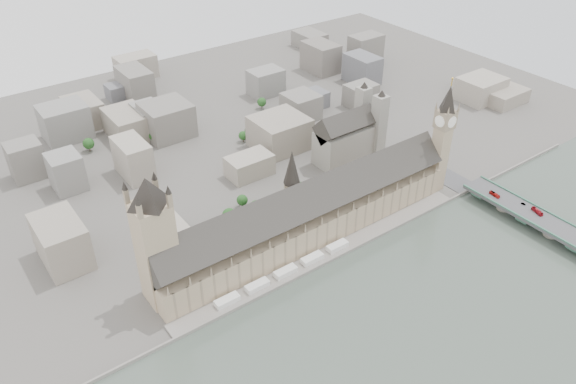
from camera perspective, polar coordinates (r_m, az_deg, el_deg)
ground at (r=442.76m, az=3.43°, el=-5.92°), size 900.00×900.00×0.00m
embankment_wall at (r=433.23m, az=4.69°, el=-6.79°), size 600.00×1.50×3.00m
river_terrace at (r=437.80m, az=4.05°, el=-6.32°), size 270.00×15.00×2.00m
terrace_tents at (r=417.31m, az=-0.26°, el=-8.09°), size 118.00×7.00×4.00m
palace_of_westminster at (r=440.66m, az=1.91°, el=-2.33°), size 265.00×40.73×55.44m
elizabeth_tower at (r=500.58m, az=15.49°, el=5.93°), size 17.00×17.00×107.50m
victoria_tower at (r=377.82m, az=-13.43°, el=-4.33°), size 30.00×30.00×100.00m
central_tower at (r=419.77m, az=0.40°, el=1.47°), size 13.00×13.00×48.00m
westminster_bridge at (r=503.53m, az=24.53°, el=-3.12°), size 25.00×325.00×10.25m
westminster_abbey at (r=549.27m, az=6.28°, el=5.73°), size 68.00×36.00×64.00m
city_skyline_inland at (r=609.81m, az=-11.28°, el=7.64°), size 720.00×360.00×38.00m
park_trees at (r=471.20m, az=-2.09°, el=-1.89°), size 110.00×30.00×15.00m
red_bus_north at (r=514.94m, az=20.25°, el=-0.23°), size 3.50×10.54×2.88m
red_bus_south at (r=506.41m, az=24.00°, el=-1.80°), size 5.66×11.81×3.21m
car_silver at (r=512.98m, az=22.79°, el=-1.12°), size 2.05×4.04×1.27m
car_approach at (r=570.77m, az=12.73°, el=4.59°), size 2.67×4.65×1.27m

